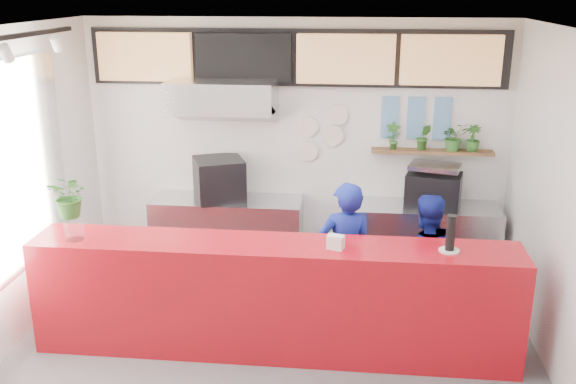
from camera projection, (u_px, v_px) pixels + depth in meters
The scene contains 42 objects.
floor at pixel (269, 373), 5.79m from camera, with size 5.00×5.00×0.00m, color slate.
ceiling at pixel (265, 32), 4.87m from camera, with size 5.00×5.00×0.00m, color silver.
wall_back at pixel (296, 146), 7.69m from camera, with size 5.00×5.00×0.00m, color white.
service_counter at pixel (274, 298), 6.00m from camera, with size 4.50×0.60×1.10m, color #AB0C16.
cream_band at pixel (296, 53), 7.35m from camera, with size 5.00×0.02×0.80m, color beige.
prep_bench at pixel (228, 234), 7.81m from camera, with size 1.80×0.60×0.90m, color #B2B5BA.
panini_oven at pixel (219, 179), 7.61m from camera, with size 0.55×0.55×0.49m, color black.
extraction_hood at pixel (223, 96), 7.24m from camera, with size 1.20×0.70×0.35m, color #B2B5BA.
hood_lip at pixel (223, 113), 7.31m from camera, with size 1.20×0.70×0.08m, color #B2B5BA.
right_bench at pixel (419, 242), 7.58m from camera, with size 1.80×0.60×0.90m, color #B2B5BA.
espresso_machine at pixel (433, 190), 7.37m from camera, with size 0.61×0.43×0.39m, color black.
espresso_tray at pixel (435, 167), 7.28m from camera, with size 0.56×0.39×0.05m, color #AAACB1.
herb_shelf at pixel (432, 152), 7.44m from camera, with size 1.40×0.18×0.04m, color brown.
menu_board_far_left at pixel (145, 57), 7.44m from camera, with size 1.10×0.10×0.55m, color tan.
menu_board_mid_left at pixel (244, 58), 7.32m from camera, with size 1.10×0.10×0.55m, color black.
menu_board_mid_right at pixel (345, 59), 7.20m from camera, with size 1.10×0.10×0.55m, color tan.
menu_board_far_right at pixel (451, 60), 7.08m from camera, with size 1.10×0.10×0.55m, color tan.
soffit at pixel (296, 58), 7.33m from camera, with size 4.80×0.04×0.65m, color black.
window_pane at pixel (1, 175), 5.80m from camera, with size 0.04×2.20×1.90m, color silver.
window_frame at pixel (3, 175), 5.80m from camera, with size 0.03×2.30×2.00m, color #B2B5BA.
track_rail at pixel (4, 38), 5.10m from camera, with size 0.05×2.40×0.04m, color black.
dec_plate_a at pixel (308, 126), 7.57m from camera, with size 0.24×0.24×0.03m, color silver.
dec_plate_b at pixel (333, 135), 7.57m from camera, with size 0.24×0.24×0.03m, color silver.
dec_plate_c at pixel (308, 151), 7.67m from camera, with size 0.24×0.24×0.03m, color silver.
dec_plate_d at pixel (338, 115), 7.49m from camera, with size 0.24×0.24×0.03m, color silver.
photo_frame_a at pixel (390, 107), 7.41m from camera, with size 0.20×0.02×0.25m, color #598CBF.
photo_frame_b at pixel (417, 107), 7.38m from camera, with size 0.20×0.02×0.25m, color #598CBF.
photo_frame_c at pixel (443, 108), 7.35m from camera, with size 0.20×0.02×0.25m, color #598CBF.
photo_frame_d at pixel (389, 128), 7.49m from camera, with size 0.20×0.02×0.25m, color #598CBF.
photo_frame_e at pixel (415, 129), 7.46m from camera, with size 0.20×0.02×0.25m, color #598CBF.
photo_frame_f at pixel (442, 129), 7.43m from camera, with size 0.20×0.02×0.25m, color #598CBF.
staff_center at pixel (345, 257), 6.36m from camera, with size 0.56×0.37×1.54m, color navy.
staff_right at pixel (423, 263), 6.35m from camera, with size 0.70×0.54×1.43m, color navy.
herb_a at pixel (393, 136), 7.43m from camera, with size 0.17×0.11×0.32m, color #2C6122.
herb_b at pixel (424, 137), 7.39m from camera, with size 0.17×0.14×0.30m, color #2C6122.
herb_c at pixel (454, 137), 7.36m from camera, with size 0.29×0.26×0.33m, color #2C6122.
herb_d at pixel (473, 138), 7.34m from camera, with size 0.17×0.15×0.30m, color #2C6122.
glass_vase at pixel (74, 229), 5.89m from camera, with size 0.17×0.17×0.21m, color silver.
basil_vase at pixel (70, 196), 5.79m from camera, with size 0.37×0.32×0.41m, color #2C6122.
napkin_holder at pixel (336, 242), 5.69m from camera, with size 0.15×0.09×0.13m, color silver.
white_plate at pixel (449, 251), 5.66m from camera, with size 0.19×0.19×0.01m, color silver.
pepper_mill at pixel (451, 233), 5.60m from camera, with size 0.08×0.08×0.32m, color black.
Camera 1 is at (0.71, -4.96, 3.33)m, focal length 40.00 mm.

